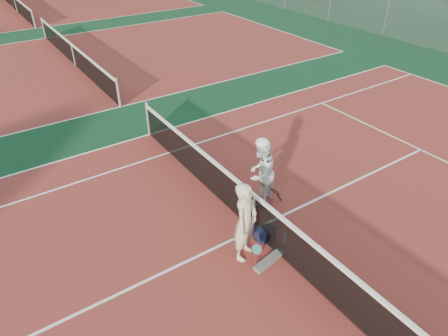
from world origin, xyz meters
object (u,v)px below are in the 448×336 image
at_px(net_main, 254,213).
at_px(sports_bag_navy, 264,234).
at_px(racket_red, 256,255).
at_px(water_bottle, 284,238).
at_px(racket_black_held, 275,197).
at_px(racket_spare, 259,238).
at_px(player_b, 261,173).
at_px(sports_bag_purple, 268,234).
at_px(player_a, 245,222).

height_order(net_main, sports_bag_navy, net_main).
bearing_deg(racket_red, net_main, 11.86).
distance_m(racket_red, water_bottle, 0.94).
height_order(racket_red, racket_black_held, racket_red).
bearing_deg(net_main, sports_bag_navy, -85.85).
distance_m(racket_black_held, racket_spare, 1.32).
bearing_deg(player_b, sports_bag_navy, 32.54).
bearing_deg(player_b, net_main, 20.31).
xyz_separation_m(sports_bag_purple, water_bottle, (0.21, -0.32, 0.01)).
relative_size(net_main, sports_bag_purple, 31.00).
bearing_deg(player_b, sports_bag_purple, 35.83).
xyz_separation_m(net_main, water_bottle, (0.30, -0.72, -0.36)).
distance_m(net_main, water_bottle, 0.86).
xyz_separation_m(racket_spare, water_bottle, (0.37, -0.41, 0.12)).
relative_size(sports_bag_navy, sports_bag_purple, 1.05).
bearing_deg(sports_bag_navy, sports_bag_purple, -27.76).
distance_m(racket_red, racket_black_held, 2.08).
bearing_deg(player_a, sports_bag_navy, -18.85).
bearing_deg(sports_bag_purple, sports_bag_navy, 152.24).
xyz_separation_m(racket_black_held, water_bottle, (-0.69, -1.15, -0.11)).
distance_m(net_main, racket_spare, 0.58).
relative_size(player_b, water_bottle, 5.83).
bearing_deg(racket_red, water_bottle, -32.86).
xyz_separation_m(racket_red, racket_spare, (0.54, 0.58, -0.27)).
distance_m(player_b, sports_bag_purple, 1.50).
bearing_deg(sports_bag_purple, player_b, 59.97).
height_order(racket_spare, sports_bag_purple, sports_bag_purple).
relative_size(player_a, water_bottle, 6.05).
height_order(player_b, racket_spare, player_b).
xyz_separation_m(player_b, racket_red, (-1.36, -1.63, -0.58)).
bearing_deg(water_bottle, racket_spare, 132.11).
xyz_separation_m(racket_spare, sports_bag_purple, (0.16, -0.09, 0.12)).
relative_size(racket_red, racket_spare, 0.99).
bearing_deg(sports_bag_navy, water_bottle, -51.95).
bearing_deg(net_main, player_b, 44.45).
distance_m(racket_spare, sports_bag_purple, 0.22).
relative_size(racket_red, racket_black_held, 1.16).
relative_size(player_a, racket_spare, 3.02).
bearing_deg(player_a, racket_spare, -11.88).
relative_size(net_main, player_b, 6.28).
bearing_deg(water_bottle, player_a, 166.61).
bearing_deg(net_main, racket_red, -124.33).
distance_m(racket_black_held, sports_bag_navy, 1.26).
distance_m(player_b, racket_black_held, 0.73).
bearing_deg(player_b, racket_black_held, 105.00).
distance_m(net_main, sports_bag_navy, 0.52).
bearing_deg(water_bottle, racket_red, -169.05).
relative_size(player_b, racket_spare, 2.91).
bearing_deg(sports_bag_purple, racket_black_held, 42.89).
xyz_separation_m(player_b, racket_black_held, (0.24, -0.30, -0.62)).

